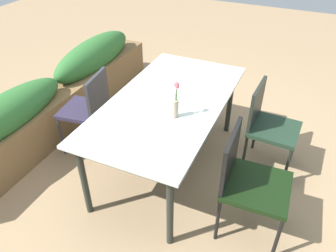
{
  "coord_description": "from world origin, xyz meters",
  "views": [
    {
      "loc": [
        -2.28,
        -0.92,
        2.25
      ],
      "look_at": [
        -0.04,
        0.08,
        0.48
      ],
      "focal_mm": 34.97,
      "sensor_mm": 36.0,
      "label": 1
    }
  ],
  "objects_px": {
    "chair_far_side": "(89,107)",
    "planter_box": "(60,96)",
    "chair_near_left": "(247,178)",
    "chair_near_right": "(268,122)",
    "flower_vase": "(175,103)",
    "dining_table": "(168,106)"
  },
  "relations": [
    {
      "from": "flower_vase",
      "to": "chair_near_right",
      "type": "bearing_deg",
      "value": -47.55
    },
    {
      "from": "chair_near_right",
      "to": "planter_box",
      "type": "bearing_deg",
      "value": -80.77
    },
    {
      "from": "chair_near_left",
      "to": "chair_near_right",
      "type": "bearing_deg",
      "value": 177.79
    },
    {
      "from": "chair_near_right",
      "to": "planter_box",
      "type": "distance_m",
      "value": 2.26
    },
    {
      "from": "chair_near_left",
      "to": "chair_near_right",
      "type": "relative_size",
      "value": 1.04
    },
    {
      "from": "chair_near_right",
      "to": "flower_vase",
      "type": "distance_m",
      "value": 1.0
    },
    {
      "from": "flower_vase",
      "to": "planter_box",
      "type": "bearing_deg",
      "value": 76.3
    },
    {
      "from": "chair_near_left",
      "to": "planter_box",
      "type": "distance_m",
      "value": 2.32
    },
    {
      "from": "chair_far_side",
      "to": "planter_box",
      "type": "xyz_separation_m",
      "value": [
        0.23,
        0.57,
        -0.14
      ]
    },
    {
      "from": "dining_table",
      "to": "chair_near_left",
      "type": "xyz_separation_m",
      "value": [
        -0.41,
        -0.83,
        -0.18
      ]
    },
    {
      "from": "chair_far_side",
      "to": "chair_near_left",
      "type": "relative_size",
      "value": 0.97
    },
    {
      "from": "dining_table",
      "to": "chair_near_left",
      "type": "height_order",
      "value": "chair_near_left"
    },
    {
      "from": "planter_box",
      "to": "chair_far_side",
      "type": "bearing_deg",
      "value": -111.89
    },
    {
      "from": "chair_far_side",
      "to": "chair_near_right",
      "type": "distance_m",
      "value": 1.74
    },
    {
      "from": "chair_near_right",
      "to": "planter_box",
      "type": "xyz_separation_m",
      "value": [
        -0.24,
        2.25,
        -0.13
      ]
    },
    {
      "from": "chair_far_side",
      "to": "chair_near_right",
      "type": "xyz_separation_m",
      "value": [
        0.47,
        -1.67,
        -0.01
      ]
    },
    {
      "from": "dining_table",
      "to": "chair_near_right",
      "type": "xyz_separation_m",
      "value": [
        0.41,
        -0.84,
        -0.21
      ]
    },
    {
      "from": "dining_table",
      "to": "flower_vase",
      "type": "bearing_deg",
      "value": -143.09
    },
    {
      "from": "chair_far_side",
      "to": "planter_box",
      "type": "relative_size",
      "value": 0.27
    },
    {
      "from": "chair_near_left",
      "to": "flower_vase",
      "type": "relative_size",
      "value": 2.87
    },
    {
      "from": "chair_far_side",
      "to": "flower_vase",
      "type": "height_order",
      "value": "flower_vase"
    },
    {
      "from": "chair_far_side",
      "to": "dining_table",
      "type": "bearing_deg",
      "value": -93.97
    }
  ]
}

